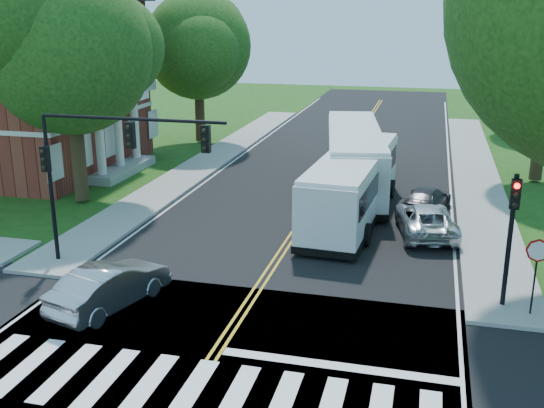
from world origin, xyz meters
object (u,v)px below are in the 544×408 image
(hatchback, at_px, (110,286))
(dark_sedan, at_px, (426,200))
(bus_follow, at_px, (354,157))
(signal_ne, at_px, (512,223))
(suv, at_px, (426,219))
(signal_nw, at_px, (104,156))
(bus_lead, at_px, (353,184))

(hatchback, xyz_separation_m, dark_sedan, (9.87, 13.13, -0.12))
(bus_follow, relative_size, hatchback, 2.93)
(signal_ne, height_order, suv, signal_ne)
(signal_nw, relative_size, bus_lead, 0.59)
(suv, bearing_deg, dark_sedan, -99.39)
(bus_lead, distance_m, bus_follow, 5.19)
(bus_lead, distance_m, hatchback, 13.22)
(bus_follow, bearing_deg, hatchback, 61.16)
(bus_lead, bearing_deg, hatchback, 64.24)
(bus_follow, distance_m, suv, 7.97)
(signal_nw, distance_m, suv, 13.84)
(hatchback, xyz_separation_m, suv, (9.90, 9.84, -0.05))
(signal_nw, bearing_deg, hatchback, -62.69)
(signal_nw, relative_size, dark_sedan, 1.68)
(bus_lead, xyz_separation_m, suv, (3.41, -1.65, -0.94))
(suv, relative_size, dark_sedan, 1.15)
(bus_follow, xyz_separation_m, hatchback, (-5.88, -16.64, -1.02))
(signal_nw, relative_size, signal_ne, 1.62)
(signal_nw, xyz_separation_m, suv, (11.43, 6.87, -3.68))
(signal_ne, relative_size, bus_follow, 0.34)
(bus_lead, relative_size, suv, 2.45)
(bus_lead, distance_m, dark_sedan, 3.89)
(bus_follow, xyz_separation_m, suv, (4.02, -6.80, -1.07))
(signal_ne, distance_m, bus_follow, 15.24)
(signal_ne, bearing_deg, dark_sedan, 104.64)
(bus_follow, relative_size, dark_sedan, 3.07)
(signal_ne, xyz_separation_m, suv, (-2.62, 6.86, -2.27))
(signal_ne, height_order, dark_sedan, signal_ne)
(bus_lead, bearing_deg, signal_nw, 50.45)
(bus_follow, bearing_deg, dark_sedan, 129.32)
(bus_follow, height_order, hatchback, bus_follow)
(signal_nw, height_order, hatchback, signal_nw)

